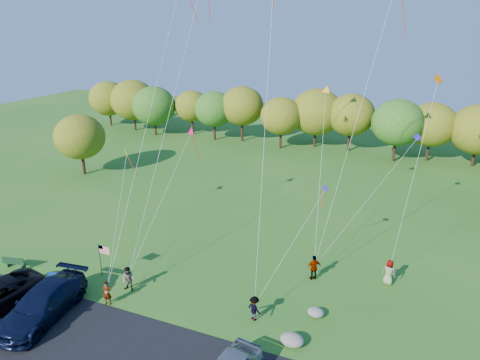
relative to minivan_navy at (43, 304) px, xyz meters
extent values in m
plane|color=#27611B|center=(6.28, 3.26, -0.97)|extent=(140.00, 140.00, 0.00)
cube|color=black|center=(6.28, -0.74, -0.94)|extent=(44.00, 6.00, 0.06)
cylinder|color=#352013|center=(-29.20, 40.80, 0.34)|extent=(0.36, 0.36, 2.61)
ellipsoid|color=#2E5C17|center=(-29.20, 40.80, 3.70)|extent=(6.32, 6.32, 5.69)
cylinder|color=#352013|center=(-24.06, 40.98, 0.21)|extent=(0.36, 0.36, 2.36)
ellipsoid|color=#1E5E18|center=(-24.06, 40.98, 3.59)|extent=(6.76, 6.76, 6.08)
cylinder|color=#352013|center=(-18.32, 39.82, 0.29)|extent=(0.36, 0.36, 2.51)
ellipsoid|color=#2E5C17|center=(-18.32, 39.82, 3.66)|extent=(6.50, 6.50, 5.85)
cylinder|color=#352013|center=(-13.42, 41.44, 0.32)|extent=(0.36, 0.36, 2.58)
ellipsoid|color=#2E5C17|center=(-13.42, 41.44, 3.62)|extent=(6.19, 6.19, 5.57)
cylinder|color=#352013|center=(-9.49, 42.37, 0.44)|extent=(0.36, 0.36, 2.81)
ellipsoid|color=#1E5E18|center=(-9.49, 42.37, 3.61)|extent=(5.44, 5.44, 4.90)
cylinder|color=#352013|center=(-3.16, 40.40, 0.18)|extent=(0.36, 0.36, 2.29)
ellipsoid|color=#1E5E18|center=(-3.16, 40.40, 3.64)|extent=(7.13, 7.13, 6.41)
cylinder|color=#352013|center=(2.01, 39.68, 0.42)|extent=(0.36, 0.36, 2.78)
ellipsoid|color=#2E5C17|center=(2.01, 39.68, 4.11)|extent=(7.08, 7.08, 6.37)
cylinder|color=#352013|center=(5.86, 42.95, 0.37)|extent=(0.36, 0.36, 2.68)
ellipsoid|color=#2E5C17|center=(5.86, 42.95, 3.96)|extent=(6.91, 6.91, 6.22)
cylinder|color=#352013|center=(11.95, 41.19, 0.16)|extent=(0.36, 0.36, 2.25)
ellipsoid|color=#1E5E18|center=(11.95, 41.19, 2.98)|extent=(5.22, 5.22, 4.70)
cylinder|color=#352013|center=(16.01, 40.20, 0.53)|extent=(0.36, 0.36, 3.00)
ellipsoid|color=#1E5E18|center=(16.01, 40.20, 4.36)|extent=(7.15, 7.15, 6.43)
cylinder|color=#352013|center=(21.46, 40.77, 0.55)|extent=(0.36, 0.36, 3.05)
ellipsoid|color=#1E5E18|center=(21.46, 40.77, 4.04)|extent=(6.05, 6.05, 5.44)
cylinder|color=#352013|center=(26.41, 39.87, 0.50)|extent=(0.36, 0.36, 2.94)
cylinder|color=#352013|center=(-15.72, 21.26, 0.33)|extent=(0.36, 0.36, 2.60)
ellipsoid|color=#2E5C17|center=(-15.72, 21.26, 3.45)|extent=(5.60, 5.60, 5.04)
imported|color=black|center=(0.00, 0.00, 0.00)|extent=(3.23, 6.51, 1.82)
imported|color=#4C4C59|center=(2.67, 2.46, -0.16)|extent=(0.68, 0.55, 1.61)
imported|color=#4C4C59|center=(3.01, 4.18, -0.11)|extent=(0.85, 0.66, 1.72)
imported|color=#4C4C59|center=(11.60, 4.58, -0.19)|extent=(1.16, 0.93, 1.56)
imported|color=#4C4C59|center=(13.85, 10.09, -0.06)|extent=(1.11, 0.99, 1.81)
imported|color=#4C4C59|center=(18.59, 11.46, -0.08)|extent=(0.99, 0.79, 1.77)
cube|color=#12331A|center=(-6.11, 3.35, -0.57)|extent=(1.67, 0.50, 0.06)
cube|color=#12331A|center=(-6.11, 3.18, -0.29)|extent=(1.66, 0.44, 0.52)
cube|color=#12331A|center=(-6.81, 3.35, -0.77)|extent=(0.17, 0.43, 0.39)
cube|color=#12331A|center=(-5.40, 3.35, -0.77)|extent=(0.17, 0.43, 0.39)
cylinder|color=#0A36A3|center=(-1.87, 2.56, -0.49)|extent=(0.64, 0.64, 0.96)
cylinder|color=black|center=(0.17, 4.93, 0.24)|extent=(0.05, 0.05, 2.42)
cube|color=red|center=(0.61, 4.93, 1.11)|extent=(0.87, 0.58, 0.02)
cube|color=navy|center=(0.34, 4.94, 1.29)|extent=(0.35, 0.02, 0.27)
ellipsoid|color=gray|center=(14.25, 3.38, -0.64)|extent=(1.33, 1.04, 0.66)
ellipsoid|color=slate|center=(14.89, 6.28, -0.71)|extent=(1.01, 0.84, 0.53)
cone|color=#FF9A10|center=(12.11, 18.83, 10.56)|extent=(0.90, 0.63, 0.74)
cube|color=#BE5F0D|center=(19.72, 11.37, 12.59)|extent=(0.49, 0.54, 0.67)
cube|color=#ABE513|center=(-3.20, 13.15, 5.16)|extent=(0.63, 0.60, 0.80)
cube|color=#2F15D5|center=(19.23, 21.47, 6.83)|extent=(0.65, 0.28, 0.67)
cone|color=#C30D42|center=(1.86, 15.27, 7.04)|extent=(0.91, 0.54, 0.84)
cube|color=#3719E3|center=(13.87, 11.96, 5.03)|extent=(0.55, 0.27, 0.56)
camera|label=1|loc=(18.80, -15.01, 15.57)|focal=32.00mm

